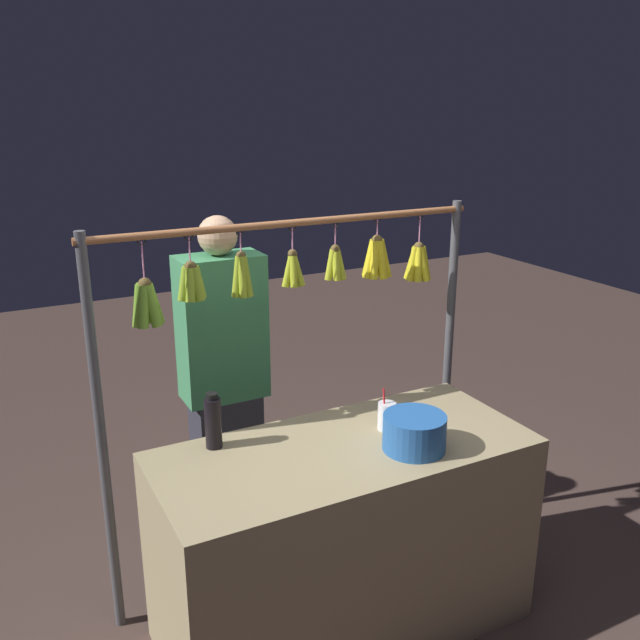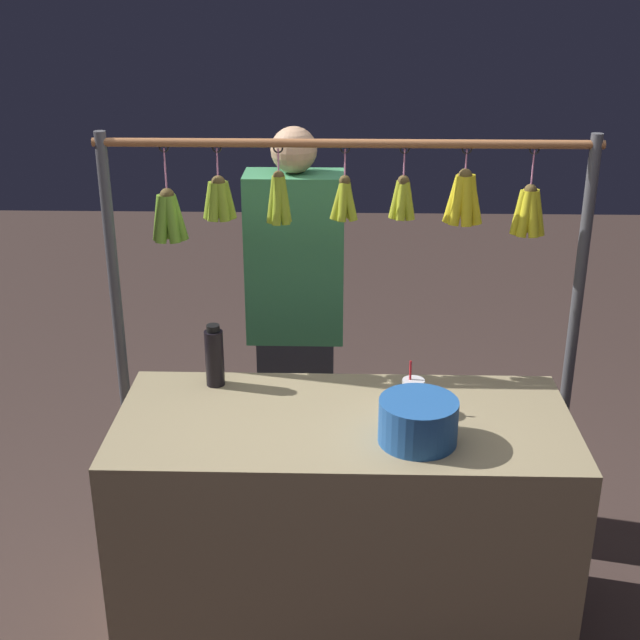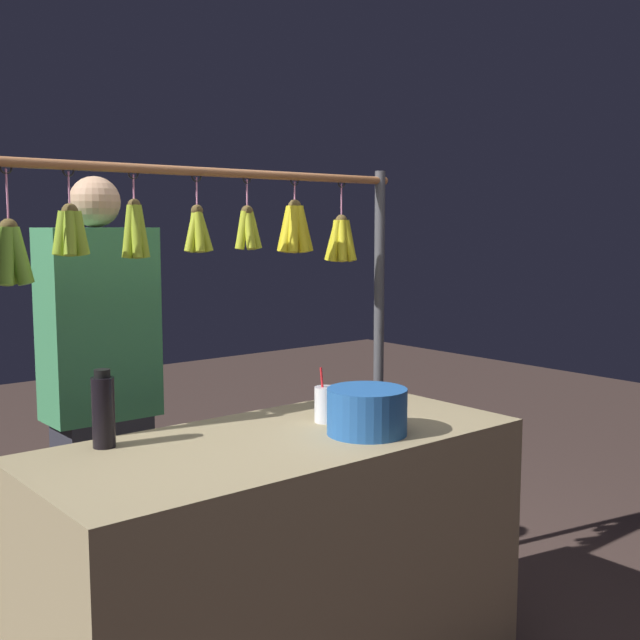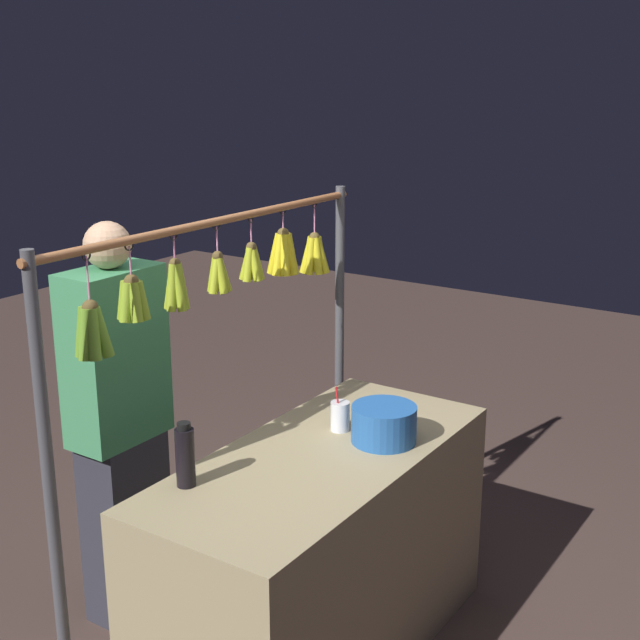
# 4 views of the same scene
# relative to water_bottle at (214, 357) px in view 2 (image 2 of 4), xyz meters

# --- Properties ---
(ground_plane) EXTENTS (12.00, 12.00, 0.00)m
(ground_plane) POSITION_rel_water_bottle_xyz_m (-0.48, 0.25, -1.01)
(ground_plane) COLOR #493630
(market_counter) EXTENTS (1.59, 0.70, 0.90)m
(market_counter) POSITION_rel_water_bottle_xyz_m (-0.48, 0.25, -0.56)
(market_counter) COLOR tan
(market_counter) RESTS_ON ground
(display_rack) EXTENTS (1.84, 0.14, 1.80)m
(display_rack) POSITION_rel_water_bottle_xyz_m (-0.48, -0.23, 0.31)
(display_rack) COLOR #4C4C51
(display_rack) RESTS_ON ground
(water_bottle) EXTENTS (0.07, 0.07, 0.24)m
(water_bottle) POSITION_rel_water_bottle_xyz_m (0.00, 0.00, 0.00)
(water_bottle) COLOR black
(water_bottle) RESTS_ON market_counter
(blue_bucket) EXTENTS (0.26, 0.26, 0.15)m
(blue_bucket) POSITION_rel_water_bottle_xyz_m (-0.72, 0.40, -0.04)
(blue_bucket) COLOR #265CA6
(blue_bucket) RESTS_ON market_counter
(drink_cup) EXTENTS (0.08, 0.08, 0.19)m
(drink_cup) POSITION_rel_water_bottle_xyz_m (-0.72, 0.19, -0.05)
(drink_cup) COLOR silver
(drink_cup) RESTS_ON market_counter
(vendor_person) EXTENTS (0.42, 0.23, 1.75)m
(vendor_person) POSITION_rel_water_bottle_xyz_m (-0.27, -0.61, -0.15)
(vendor_person) COLOR #2D2D38
(vendor_person) RESTS_ON ground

